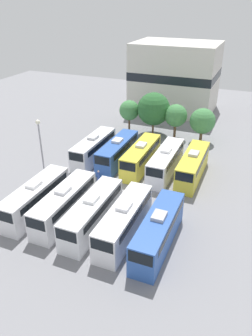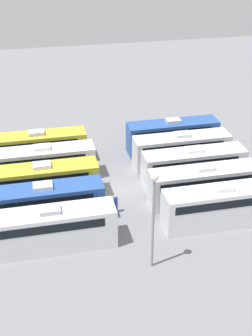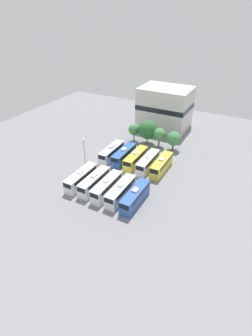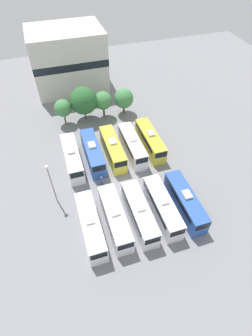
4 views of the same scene
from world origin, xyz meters
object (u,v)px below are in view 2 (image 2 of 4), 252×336
bus_0 (221,205)px  bus_2 (193,165)px  bus_3 (181,149)px  worker_person (116,204)px  bus_7 (43,182)px  light_pole (154,206)px  bus_5 (51,228)px  bus_9 (38,147)px  bus_6 (44,203)px  bus_4 (172,135)px  bus_8 (43,163)px  bus_1 (204,184)px

bus_0 → bus_2: same height
bus_3 → worker_person: 11.08m
bus_2 → bus_7: size_ratio=1.00×
bus_3 → light_pole: bearing=153.9°
bus_5 → bus_9: bearing=0.8°
bus_3 → bus_6: bearing=116.2°
bus_6 → bus_4: bearing=-53.8°
bus_6 → bus_7: same height
bus_5 → bus_8: bearing=-0.7°
bus_6 → bus_9: (10.87, -0.10, 0.00)m
bus_5 → bus_2: bearing=-63.0°
bus_7 → bus_9: 7.23m
bus_5 → worker_person: bearing=-57.8°
bus_7 → light_pole: light_pole is taller
bus_0 → bus_7: (7.17, 14.31, 0.00)m
worker_person → bus_1: bearing=-89.8°
bus_4 → bus_9: 14.63m
bus_3 → bus_7: bearing=103.7°
bus_8 → worker_person: (-7.28, -5.73, -1.02)m
bus_1 → bus_5: same height
bus_8 → bus_0: bearing=-127.6°
bus_0 → bus_2: (7.13, -0.11, 0.00)m
bus_0 → bus_8: 17.73m
bus_1 → bus_6: same height
bus_6 → bus_1: bearing=-89.9°
bus_3 → worker_person: size_ratio=5.68×
bus_3 → worker_person: bearing=130.4°
bus_1 → bus_5: bearing=104.9°
bus_5 → bus_8: 10.96m
bus_1 → light_pole: (-7.58, 6.92, 3.55)m
bus_1 → bus_7: (3.61, 14.10, 0.00)m
bus_0 → bus_5: same height
bus_7 → bus_1: bearing=-104.4°
bus_0 → bus_6: size_ratio=1.00×
bus_5 → bus_6: bearing=4.5°
bus_3 → bus_1: bearing=177.8°
bus_2 → bus_6: (-3.59, 14.58, 0.00)m
bus_2 → worker_person: (-3.59, 8.44, -1.02)m
bus_2 → bus_5: (-7.28, 14.29, 0.00)m
bus_2 → bus_8: bearing=75.4°
worker_person → bus_5: bearing=122.2°
bus_8 → bus_1: bearing=-117.6°
bus_0 → bus_6: (3.53, 14.47, 0.00)m
bus_8 → worker_person: 9.32m
bus_3 → bus_0: bearing=179.6°
bus_6 → bus_7: size_ratio=1.00×
bus_2 → bus_6: same height
bus_0 → bus_6: bearing=76.3°
bus_4 → light_pole: 20.05m
bus_7 → bus_6: bearing=177.4°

